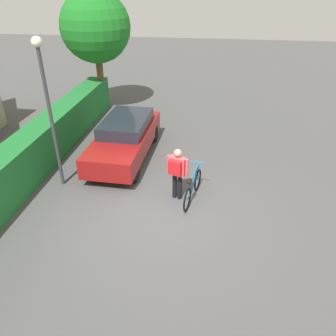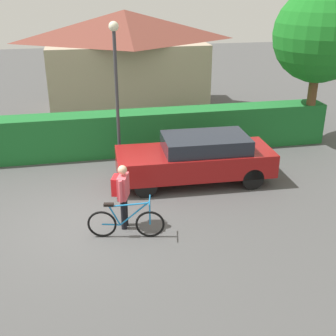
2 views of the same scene
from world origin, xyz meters
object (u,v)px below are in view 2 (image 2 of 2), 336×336
at_px(bicycle, 126,223).
at_px(street_lamp, 116,77).
at_px(tree_kerbside, 320,36).
at_px(person_rider, 122,191).
at_px(parked_car_near, 197,158).

bearing_deg(bicycle, street_lamp, 86.55).
bearing_deg(tree_kerbside, person_rider, -147.54).
height_order(person_rider, street_lamp, street_lamp).
relative_size(bicycle, person_rider, 1.09).
height_order(parked_car_near, person_rider, person_rider).
xyz_separation_m(bicycle, street_lamp, (0.25, 4.08, 2.43)).
bearing_deg(parked_car_near, street_lamp, 144.04).
distance_m(person_rider, tree_kerbside, 8.77).
distance_m(bicycle, street_lamp, 4.75).
distance_m(parked_car_near, tree_kerbside, 6.03).
distance_m(parked_car_near, street_lamp, 3.29).
relative_size(person_rider, tree_kerbside, 0.30).
bearing_deg(person_rider, parked_car_near, 42.09).
relative_size(bicycle, tree_kerbside, 0.33).
relative_size(parked_car_near, street_lamp, 1.02).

